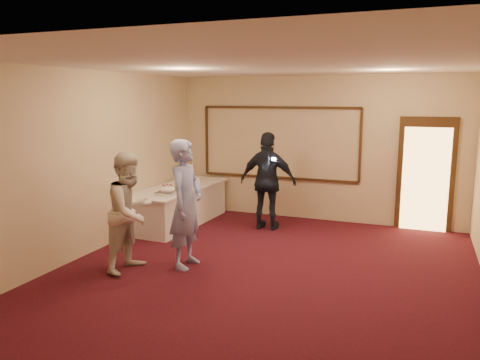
{
  "coord_description": "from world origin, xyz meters",
  "views": [
    {
      "loc": [
        2.05,
        -6.1,
        2.56
      ],
      "look_at": [
        -0.85,
        1.31,
        1.15
      ],
      "focal_mm": 35.0,
      "sensor_mm": 36.0,
      "label": 1
    }
  ],
  "objects_px": {
    "woman": "(131,212)",
    "guest": "(268,181)",
    "tart": "(181,188)",
    "plate_stack_a": "(179,183)",
    "plate_stack_b": "(196,180)",
    "pavlova_tray": "(167,191)",
    "cupcake_stand": "(190,172)",
    "buffet_table": "(179,205)",
    "man": "(186,204)"
  },
  "relations": [
    {
      "from": "cupcake_stand",
      "to": "guest",
      "type": "bearing_deg",
      "value": -16.67
    },
    {
      "from": "plate_stack_b",
      "to": "woman",
      "type": "relative_size",
      "value": 0.11
    },
    {
      "from": "man",
      "to": "pavlova_tray",
      "type": "bearing_deg",
      "value": 38.01
    },
    {
      "from": "cupcake_stand",
      "to": "tart",
      "type": "relative_size",
      "value": 1.57
    },
    {
      "from": "plate_stack_b",
      "to": "tart",
      "type": "distance_m",
      "value": 0.65
    },
    {
      "from": "tart",
      "to": "woman",
      "type": "bearing_deg",
      "value": -79.77
    },
    {
      "from": "tart",
      "to": "woman",
      "type": "distance_m",
      "value": 2.34
    },
    {
      "from": "man",
      "to": "woman",
      "type": "bearing_deg",
      "value": 119.64
    },
    {
      "from": "plate_stack_a",
      "to": "guest",
      "type": "xyz_separation_m",
      "value": [
        1.79,
        0.3,
        0.1
      ]
    },
    {
      "from": "buffet_table",
      "to": "plate_stack_a",
      "type": "relative_size",
      "value": 12.77
    },
    {
      "from": "pavlova_tray",
      "to": "cupcake_stand",
      "type": "height_order",
      "value": "cupcake_stand"
    },
    {
      "from": "buffet_table",
      "to": "pavlova_tray",
      "type": "bearing_deg",
      "value": -76.58
    },
    {
      "from": "buffet_table",
      "to": "plate_stack_b",
      "type": "distance_m",
      "value": 0.65
    },
    {
      "from": "cupcake_stand",
      "to": "tart",
      "type": "bearing_deg",
      "value": -71.69
    },
    {
      "from": "tart",
      "to": "man",
      "type": "bearing_deg",
      "value": -59.28
    },
    {
      "from": "plate_stack_a",
      "to": "plate_stack_b",
      "type": "relative_size",
      "value": 1.06
    },
    {
      "from": "cupcake_stand",
      "to": "man",
      "type": "xyz_separation_m",
      "value": [
        1.49,
        -3.01,
        0.05
      ]
    },
    {
      "from": "plate_stack_a",
      "to": "plate_stack_b",
      "type": "xyz_separation_m",
      "value": [
        0.19,
        0.41,
        -0.0
      ]
    },
    {
      "from": "cupcake_stand",
      "to": "plate_stack_b",
      "type": "height_order",
      "value": "cupcake_stand"
    },
    {
      "from": "plate_stack_b",
      "to": "woman",
      "type": "bearing_deg",
      "value": -82.47
    },
    {
      "from": "plate_stack_a",
      "to": "guest",
      "type": "relative_size",
      "value": 0.11
    },
    {
      "from": "tart",
      "to": "cupcake_stand",
      "type": "bearing_deg",
      "value": 108.31
    },
    {
      "from": "plate_stack_b",
      "to": "woman",
      "type": "xyz_separation_m",
      "value": [
        0.39,
        -2.94,
        0.04
      ]
    },
    {
      "from": "plate_stack_a",
      "to": "cupcake_stand",
      "type": "bearing_deg",
      "value": 103.33
    },
    {
      "from": "pavlova_tray",
      "to": "tart",
      "type": "bearing_deg",
      "value": 91.09
    },
    {
      "from": "cupcake_stand",
      "to": "man",
      "type": "relative_size",
      "value": 0.23
    },
    {
      "from": "pavlova_tray",
      "to": "plate_stack_a",
      "type": "relative_size",
      "value": 2.46
    },
    {
      "from": "pavlova_tray",
      "to": "plate_stack_a",
      "type": "height_order",
      "value": "pavlova_tray"
    },
    {
      "from": "buffet_table",
      "to": "plate_stack_b",
      "type": "bearing_deg",
      "value": 63.78
    },
    {
      "from": "pavlova_tray",
      "to": "woman",
      "type": "height_order",
      "value": "woman"
    },
    {
      "from": "plate_stack_b",
      "to": "man",
      "type": "xyz_separation_m",
      "value": [
        1.09,
        -2.52,
        0.12
      ]
    },
    {
      "from": "buffet_table",
      "to": "man",
      "type": "bearing_deg",
      "value": -58.67
    },
    {
      "from": "pavlova_tray",
      "to": "cupcake_stand",
      "type": "xyz_separation_m",
      "value": [
        -0.39,
        1.66,
        0.08
      ]
    },
    {
      "from": "pavlova_tray",
      "to": "woman",
      "type": "distance_m",
      "value": 1.82
    },
    {
      "from": "tart",
      "to": "woman",
      "type": "relative_size",
      "value": 0.16
    },
    {
      "from": "pavlova_tray",
      "to": "woman",
      "type": "bearing_deg",
      "value": -77.13
    },
    {
      "from": "buffet_table",
      "to": "man",
      "type": "height_order",
      "value": "man"
    },
    {
      "from": "pavlova_tray",
      "to": "plate_stack_b",
      "type": "relative_size",
      "value": 2.62
    },
    {
      "from": "plate_stack_a",
      "to": "man",
      "type": "xyz_separation_m",
      "value": [
        1.28,
        -2.11,
        0.12
      ]
    },
    {
      "from": "pavlova_tray",
      "to": "plate_stack_b",
      "type": "distance_m",
      "value": 1.17
    },
    {
      "from": "buffet_table",
      "to": "guest",
      "type": "xyz_separation_m",
      "value": [
        1.8,
        0.29,
        0.57
      ]
    },
    {
      "from": "buffet_table",
      "to": "plate_stack_a",
      "type": "distance_m",
      "value": 0.47
    },
    {
      "from": "buffet_table",
      "to": "plate_stack_a",
      "type": "height_order",
      "value": "plate_stack_a"
    },
    {
      "from": "man",
      "to": "guest",
      "type": "xyz_separation_m",
      "value": [
        0.52,
        2.41,
        -0.02
      ]
    },
    {
      "from": "buffet_table",
      "to": "woman",
      "type": "distance_m",
      "value": 2.65
    },
    {
      "from": "plate_stack_a",
      "to": "plate_stack_b",
      "type": "bearing_deg",
      "value": 65.14
    },
    {
      "from": "cupcake_stand",
      "to": "guest",
      "type": "relative_size",
      "value": 0.23
    },
    {
      "from": "man",
      "to": "woman",
      "type": "xyz_separation_m",
      "value": [
        -0.7,
        -0.42,
        -0.09
      ]
    },
    {
      "from": "buffet_table",
      "to": "cupcake_stand",
      "type": "distance_m",
      "value": 1.06
    },
    {
      "from": "woman",
      "to": "guest",
      "type": "distance_m",
      "value": 3.08
    }
  ]
}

